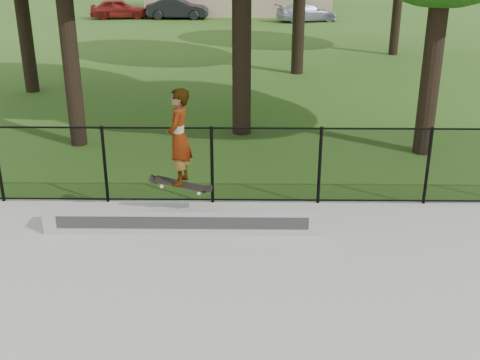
{
  "coord_description": "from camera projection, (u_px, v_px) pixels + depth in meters",
  "views": [
    {
      "loc": [
        -1.34,
        -4.55,
        4.73
      ],
      "look_at": [
        -1.46,
        4.2,
        1.2
      ],
      "focal_mm": 45.0,
      "sensor_mm": 36.0,
      "label": 1
    }
  ],
  "objects": [
    {
      "name": "car_b",
      "position": [
        177.0,
        9.0,
        37.67
      ],
      "size": [
        3.49,
        1.41,
        1.26
      ],
      "primitive_type": "imported",
      "rotation": [
        0.0,
        0.0,
        1.55
      ],
      "color": "black",
      "rests_on": "ground"
    },
    {
      "name": "car_c",
      "position": [
        307.0,
        12.0,
        36.55
      ],
      "size": [
        3.75,
        2.49,
        1.09
      ],
      "primitive_type": "imported",
      "rotation": [
        0.0,
        0.0,
        1.87
      ],
      "color": "#ACADC3",
      "rests_on": "ground"
    },
    {
      "name": "grind_ledge",
      "position": [
        183.0,
        219.0,
        10.26
      ],
      "size": [
        4.71,
        0.4,
        0.43
      ],
      "primitive_type": "cube",
      "color": "#B1B1AC",
      "rests_on": "concrete_slab"
    },
    {
      "name": "car_a",
      "position": [
        119.0,
        9.0,
        37.84
      ],
      "size": [
        3.71,
        1.95,
        1.21
      ],
      "primitive_type": "imported",
      "rotation": [
        0.0,
        0.0,
        1.72
      ],
      "color": "maroon",
      "rests_on": "ground"
    },
    {
      "name": "chainlink_fence",
      "position": [
        320.0,
        166.0,
        11.14
      ],
      "size": [
        16.06,
        0.06,
        1.5
      ],
      "color": "black",
      "rests_on": "concrete_slab"
    },
    {
      "name": "skater_airborne",
      "position": [
        179.0,
        139.0,
        9.51
      ],
      "size": [
        0.82,
        0.62,
        1.75
      ],
      "color": "black",
      "rests_on": "ground"
    }
  ]
}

